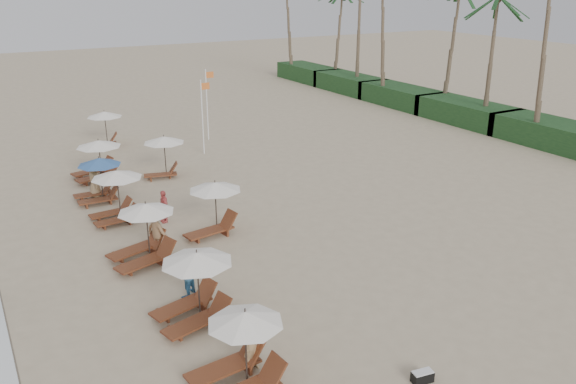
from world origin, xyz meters
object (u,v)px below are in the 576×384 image
lounger_station_0 (236,356)px  inland_station_2 (103,125)px  beachgoer_mid_b (158,230)px  beachgoer_near (252,344)px  lounger_station_3 (114,195)px  lounger_station_4 (97,180)px  duffel_bag (422,376)px  flag_pole_near (203,113)px  beachgoer_far_b (94,180)px  inland_station_1 (163,151)px  beachgoer_far_a (164,206)px  lounger_station_5 (95,160)px  inland_station_0 (212,206)px  lounger_station_2 (141,237)px  beachgoer_mid_a (185,274)px  lounger_station_1 (191,290)px

lounger_station_0 → inland_station_2: size_ratio=0.97×
beachgoer_mid_b → beachgoer_near: bearing=157.0°
lounger_station_3 → lounger_station_4: (-0.11, 2.95, -0.15)m
lounger_station_3 → beachgoer_mid_b: bearing=-80.7°
duffel_bag → flag_pole_near: bearing=81.9°
lounger_station_4 → beachgoer_far_b: lounger_station_4 is taller
flag_pole_near → inland_station_1: bearing=-139.5°
lounger_station_4 → beachgoer_far_a: bearing=-64.8°
lounger_station_4 → lounger_station_5: 3.56m
lounger_station_0 → beachgoer_mid_b: 9.01m
lounger_station_0 → beachgoer_near: lounger_station_0 is taller
lounger_station_3 → inland_station_0: 4.73m
inland_station_1 → flag_pole_near: flag_pole_near is taller
lounger_station_4 → beachgoer_near: size_ratio=1.46×
lounger_station_2 → inland_station_1: 10.33m
lounger_station_5 → lounger_station_0: bearing=-92.3°
lounger_station_2 → beachgoer_mid_a: bearing=-80.7°
lounger_station_5 → inland_station_0: 10.26m
beachgoer_far_a → beachgoer_far_b: (-1.93, 4.78, 0.14)m
inland_station_0 → beachgoer_near: bearing=-106.4°
lounger_station_1 → lounger_station_0: bearing=-92.5°
lounger_station_2 → lounger_station_5: 10.98m
lounger_station_1 → inland_station_1: 14.85m
lounger_station_5 → beachgoer_mid_b: bearing=-89.7°
lounger_station_0 → lounger_station_3: lounger_station_3 is taller
lounger_station_4 → lounger_station_5: bearing=78.4°
inland_station_1 → beachgoer_near: inland_station_1 is taller
lounger_station_3 → beachgoer_mid_a: lounger_station_3 is taller
lounger_station_4 → inland_station_0: (3.28, -6.45, 0.21)m
lounger_station_4 → lounger_station_5: lounger_station_4 is taller
lounger_station_0 → beachgoer_far_b: lounger_station_0 is taller
lounger_station_0 → beachgoer_far_b: size_ratio=1.48×
beachgoer_near → beachgoer_mid_b: size_ratio=0.89×
lounger_station_3 → duffel_bag: size_ratio=3.99×
inland_station_1 → duffel_bag: size_ratio=4.14×
lounger_station_3 → lounger_station_4: bearing=92.1°
inland_station_1 → beachgoer_far_b: bearing=-161.1°
inland_station_2 → lounger_station_4: bearing=-105.1°
inland_station_0 → inland_station_2: (-0.58, 16.43, 0.11)m
lounger_station_3 → lounger_station_5: size_ratio=0.88×
lounger_station_4 → duffel_bag: bearing=-76.6°
lounger_station_0 → beachgoer_far_a: lounger_station_0 is taller
inland_station_2 → flag_pole_near: size_ratio=0.58×
lounger_station_3 → flag_pole_near: flag_pole_near is taller
lounger_station_5 → beachgoer_far_a: 7.72m
lounger_station_4 → beachgoer_mid_b: bearing=-83.7°
lounger_station_3 → beachgoer_far_a: size_ratio=1.66×
lounger_station_4 → flag_pole_near: 9.31m
lounger_station_0 → beachgoer_mid_a: (0.53, 5.22, -0.17)m
lounger_station_4 → beachgoer_mid_b: (0.76, -6.97, -0.15)m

